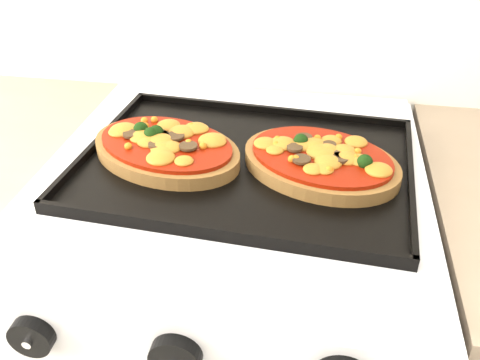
% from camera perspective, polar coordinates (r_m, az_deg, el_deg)
% --- Properties ---
extents(stove, '(0.60, 0.60, 0.91)m').
position_cam_1_polar(stove, '(1.15, -0.53, -18.06)').
color(stove, silver).
rests_on(stove, floor).
extents(control_panel, '(0.60, 0.02, 0.09)m').
position_cam_1_polar(control_panel, '(0.65, -5.81, -17.00)').
color(control_panel, silver).
rests_on(control_panel, stove).
extents(knob_left, '(0.05, 0.02, 0.05)m').
position_cam_1_polar(knob_left, '(0.69, -21.32, -15.30)').
color(knob_left, black).
rests_on(knob_left, control_panel).
extents(knob_center, '(0.06, 0.02, 0.06)m').
position_cam_1_polar(knob_center, '(0.64, -6.90, -18.26)').
color(knob_center, black).
rests_on(knob_center, control_panel).
extents(baking_tray, '(0.52, 0.40, 0.02)m').
position_cam_1_polar(baking_tray, '(0.83, 0.58, 1.98)').
color(baking_tray, black).
rests_on(baking_tray, stove).
extents(pizza_left, '(0.29, 0.25, 0.04)m').
position_cam_1_polar(pizza_left, '(0.84, -7.89, 3.52)').
color(pizza_left, olive).
rests_on(pizza_left, baking_tray).
extents(pizza_right, '(0.29, 0.26, 0.04)m').
position_cam_1_polar(pizza_right, '(0.81, 8.60, 2.19)').
color(pizza_right, olive).
rests_on(pizza_right, baking_tray).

